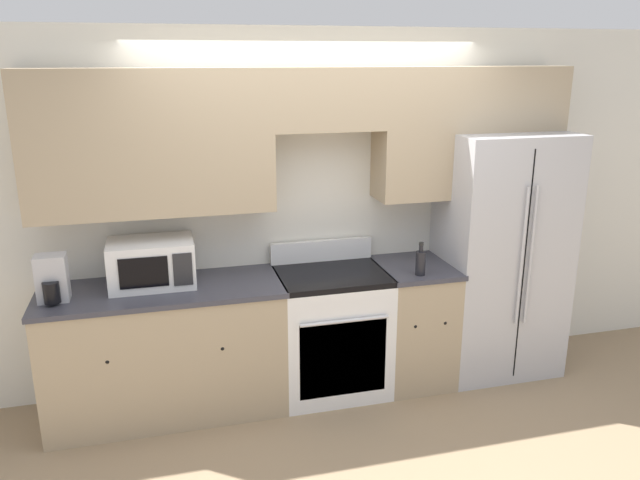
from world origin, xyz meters
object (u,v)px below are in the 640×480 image
at_px(refrigerator, 499,254).
at_px(microwave, 152,263).
at_px(bottle, 421,262).
at_px(oven_range, 331,331).

relative_size(refrigerator, microwave, 3.35).
bearing_deg(bottle, oven_range, 161.29).
distance_m(oven_range, microwave, 1.37).
bearing_deg(bottle, refrigerator, 17.44).
bearing_deg(microwave, refrigerator, -0.85).
height_order(oven_range, bottle, bottle).
relative_size(oven_range, microwave, 1.93).
xyz_separation_m(oven_range, refrigerator, (1.35, 0.04, 0.47)).
xyz_separation_m(microwave, bottle, (1.82, -0.28, -0.06)).
xyz_separation_m(oven_range, microwave, (-1.23, 0.08, 0.61)).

